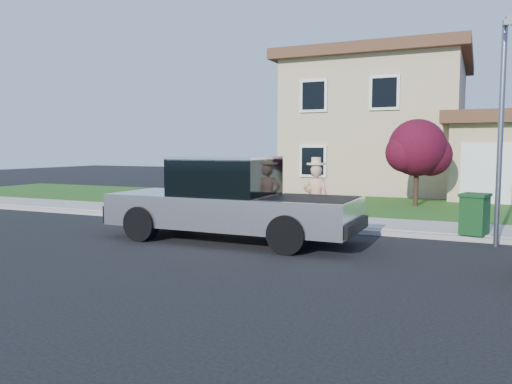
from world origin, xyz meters
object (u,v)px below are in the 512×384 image
woman (316,198)px  trash_bin (475,214)px  pickup_truck (231,201)px  street_lamp (502,120)px  ornamental_tree (418,150)px

woman → trash_bin: (3.72, 0.73, -0.29)m
woman → trash_bin: woman is taller
trash_bin → pickup_truck: bearing=-140.8°
pickup_truck → street_lamp: size_ratio=1.24×
ornamental_tree → trash_bin: (1.99, -6.08, -1.47)m
pickup_truck → woman: bearing=45.1°
woman → ornamental_tree: 7.13m
woman → street_lamp: size_ratio=0.40×
ornamental_tree → street_lamp: 7.22m
trash_bin → street_lamp: street_lamp is taller
woman → street_lamp: (4.19, 0.06, 1.88)m
ornamental_tree → street_lamp: (2.46, -6.76, 0.69)m
pickup_truck → street_lamp: bearing=16.1°
pickup_truck → street_lamp: street_lamp is taller
street_lamp → woman: bearing=173.1°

